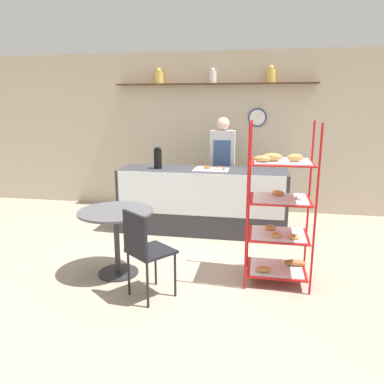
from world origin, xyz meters
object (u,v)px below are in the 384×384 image
(cafe_chair, at_px, (144,246))
(coffee_carafe, at_px, (158,158))
(person_worker, at_px, (222,165))
(donut_tray_counter, at_px, (212,169))
(cafe_table, at_px, (116,226))
(pastry_rack, at_px, (279,214))

(cafe_chair, bearing_deg, coffee_carafe, -40.16)
(coffee_carafe, bearing_deg, person_worker, 36.47)
(coffee_carafe, bearing_deg, donut_tray_counter, 1.28)
(cafe_chair, xyz_separation_m, donut_tray_counter, (0.38, 2.04, 0.40))
(cafe_table, bearing_deg, coffee_carafe, 88.36)
(cafe_table, height_order, donut_tray_counter, donut_tray_counter)
(cafe_table, distance_m, cafe_chair, 0.66)
(person_worker, bearing_deg, cafe_chair, -99.73)
(person_worker, height_order, cafe_table, person_worker)
(person_worker, distance_m, coffee_carafe, 1.10)
(person_worker, height_order, coffee_carafe, person_worker)
(cafe_table, bearing_deg, cafe_chair, -45.60)
(person_worker, bearing_deg, pastry_rack, -68.38)
(pastry_rack, bearing_deg, donut_tray_counter, 122.21)
(cafe_chair, relative_size, coffee_carafe, 2.79)
(pastry_rack, xyz_separation_m, donut_tray_counter, (-0.88, 1.40, 0.21))
(pastry_rack, height_order, person_worker, pastry_rack)
(person_worker, relative_size, cafe_table, 2.05)
(cafe_chair, relative_size, donut_tray_counter, 1.79)
(person_worker, bearing_deg, donut_tray_counter, -97.18)
(pastry_rack, xyz_separation_m, coffee_carafe, (-1.68, 1.38, 0.34))
(person_worker, distance_m, cafe_chair, 2.73)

